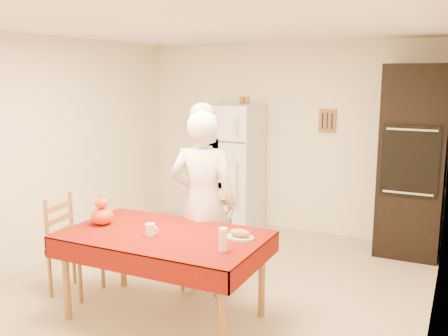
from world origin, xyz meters
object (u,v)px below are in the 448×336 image
Objects in this scene: coffee_mug at (150,229)px; wine_glass at (223,239)px; bread_plate at (240,238)px; dining_table at (164,241)px; oven_cabinet at (412,162)px; chair_left at (70,242)px; refrigerator at (231,168)px; seated_woman at (203,204)px; chair_far at (209,236)px; pumpkin_lower at (102,216)px.

wine_glass is (0.71, -0.06, 0.04)m from coffee_mug.
dining_table is at bearing -165.70° from bread_plate.
chair_left is (-2.81, -2.54, -0.59)m from oven_cabinet.
bread_plate is at bearing 19.18° from coffee_mug.
coffee_mug is at bearing 175.11° from wine_glass.
bread_plate is at bearing -63.19° from refrigerator.
chair_left is at bearing 14.76° from seated_woman.
refrigerator is 1.00× the size of dining_table.
seated_woman is (0.04, -0.19, 0.38)m from chair_far.
wine_glass is at bearing -90.49° from bread_plate.
wine_glass is at bearing -102.19° from chair_left.
refrigerator is at bearing 114.08° from wine_glass.
seated_woman is at bearing 41.16° from pumpkin_lower.
chair_left is (-0.53, -2.50, -0.34)m from refrigerator.
oven_cabinet is at bearing 56.44° from coffee_mug.
seated_woman is (0.06, 0.60, 0.19)m from dining_table.
coffee_mug reaches higher than dining_table.
refrigerator is 1.89m from chair_far.
refrigerator is 17.00× the size of coffee_mug.
pumpkin_lower is (0.47, -0.07, 0.33)m from chair_left.
chair_far is 0.43m from seated_woman.
coffee_mug is 0.42× the size of bread_plate.
chair_far is 9.50× the size of coffee_mug.
refrigerator is 2.62m from dining_table.
seated_woman reaches higher than pumpkin_lower.
refrigerator is at bearing -82.20° from seated_woman.
chair_far is 3.96× the size of bread_plate.
dining_table is 0.96× the size of seated_woman.
chair_far is at bearing -88.20° from seated_woman.
seated_woman is at bearing 78.84° from coffee_mug.
chair_far is at bearing 50.58° from pumpkin_lower.
coffee_mug is (0.50, -2.64, -0.04)m from refrigerator.
refrigerator reaches higher than dining_table.
wine_glass is (0.63, -0.15, 0.16)m from dining_table.
oven_cabinet is at bearing 68.62° from wine_glass.
seated_woman reaches higher than coffee_mug.
bread_plate is at bearing 89.51° from wine_glass.
wine_glass is at bearing -13.02° from dining_table.
dining_table is 7.08× the size of bread_plate.
chair_left is 5.40× the size of wine_glass.
oven_cabinet is 10.90× the size of pumpkin_lower.
chair_far is at bearing -71.43° from refrigerator.
seated_woman is at bearing -70.68° from chair_left.
bread_plate is (-1.07, -2.44, -0.33)m from oven_cabinet.
chair_left is 1.76m from bread_plate.
coffee_mug is at bearing -99.02° from chair_far.
coffee_mug is 0.71m from wine_glass.
bread_plate is (1.74, 0.11, 0.26)m from chair_left.
oven_cabinet is 2.32× the size of chair_left.
seated_woman is 0.70m from coffee_mug.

